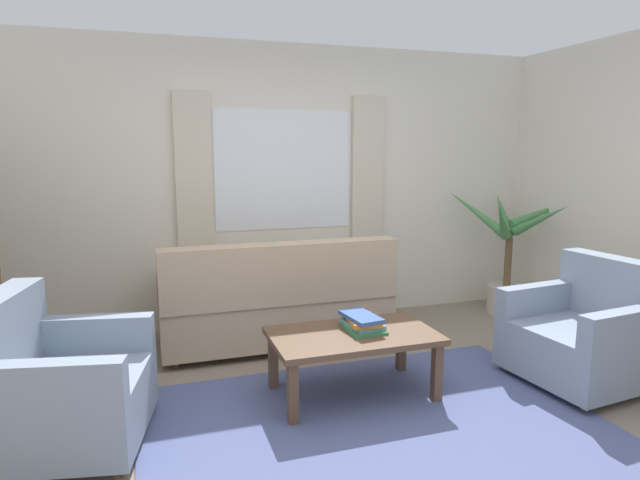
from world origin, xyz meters
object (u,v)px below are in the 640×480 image
armchair_left (56,387)px  potted_plant (509,262)px  armchair_right (586,334)px  book_stack_on_table (362,322)px  couch (276,303)px  coffee_table (353,341)px

armchair_left → potted_plant: potted_plant is taller
armchair_right → book_stack_on_table: bearing=-108.6°
couch → armchair_right: couch is taller
book_stack_on_table → potted_plant: 2.42m
couch → coffee_table: size_ratio=1.73×
armchair_left → couch: bearing=-41.2°
couch → armchair_left: size_ratio=1.93×
armchair_right → coffee_table: (-1.66, 0.30, 0.03)m
armchair_right → armchair_left: bearing=-99.7°
couch → coffee_table: couch is taller
armchair_left → armchair_right: bearing=-82.3°
couch → book_stack_on_table: 1.11m
couch → book_stack_on_table: size_ratio=5.51×
armchair_right → potted_plant: potted_plant is taller
potted_plant → book_stack_on_table: bearing=-150.0°
armchair_left → potted_plant: size_ratio=0.78×
armchair_right → book_stack_on_table: size_ratio=2.67×
armchair_left → coffee_table: bearing=-76.0°
book_stack_on_table → potted_plant: bearing=30.0°
armchair_left → armchair_right: 3.46m
armchair_right → potted_plant: 1.65m
armchair_left → book_stack_on_table: (1.88, 0.13, 0.14)m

